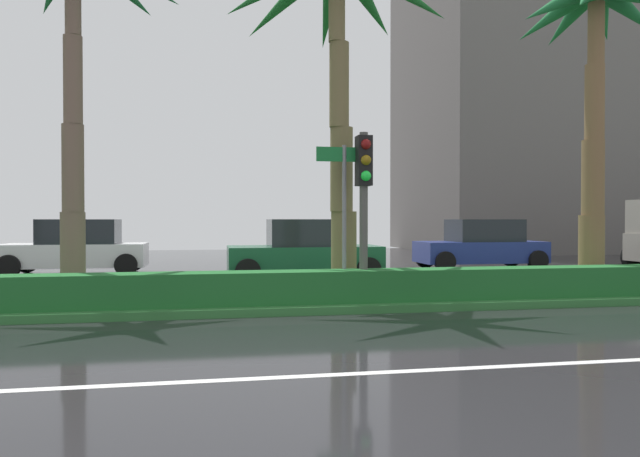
% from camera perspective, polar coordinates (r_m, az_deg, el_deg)
% --- Properties ---
extents(ground_plane, '(90.00, 42.00, 0.10)m').
position_cam_1_polar(ground_plane, '(13.48, -7.95, -6.65)').
color(ground_plane, black).
extents(near_lane_divider_stripe, '(81.00, 0.14, 0.01)m').
position_cam_1_polar(near_lane_divider_stripe, '(6.61, -4.99, -14.09)').
color(near_lane_divider_stripe, white).
rests_on(near_lane_divider_stripe, ground_plane).
extents(median_strip, '(85.50, 4.00, 0.15)m').
position_cam_1_polar(median_strip, '(12.47, -7.73, -6.68)').
color(median_strip, '#2D6B33').
rests_on(median_strip, ground_plane).
extents(median_hedge, '(76.50, 0.70, 0.60)m').
position_cam_1_polar(median_hedge, '(11.04, -7.36, -5.69)').
color(median_hedge, '#1E6028').
rests_on(median_hedge, median_strip).
extents(palm_tree_centre, '(4.79, 4.91, 7.46)m').
position_cam_1_polar(palm_tree_centre, '(12.90, 1.69, 20.59)').
color(palm_tree_centre, brown).
rests_on(palm_tree_centre, median_strip).
extents(palm_tree_centre_right, '(3.67, 3.74, 7.19)m').
position_cam_1_polar(palm_tree_centre_right, '(15.03, 24.90, 16.52)').
color(palm_tree_centre_right, brown).
rests_on(palm_tree_centre_right, median_strip).
extents(traffic_signal_median_right, '(0.28, 0.43, 3.24)m').
position_cam_1_polar(traffic_signal_median_right, '(11.48, 4.24, 4.21)').
color(traffic_signal_median_right, '#4C4C47').
rests_on(traffic_signal_median_right, median_strip).
extents(street_name_sign, '(1.10, 0.08, 3.00)m').
position_cam_1_polar(street_name_sign, '(11.51, 2.34, 2.70)').
color(street_name_sign, slate).
rests_on(street_name_sign, median_strip).
extents(car_in_traffic_second, '(4.30, 2.02, 1.72)m').
position_cam_1_polar(car_in_traffic_second, '(20.08, -22.33, -1.73)').
color(car_in_traffic_second, white).
rests_on(car_in_traffic_second, ground_plane).
extents(car_in_traffic_third, '(4.30, 2.02, 1.72)m').
position_cam_1_polar(car_in_traffic_third, '(16.89, -1.37, -2.15)').
color(car_in_traffic_third, '#195133').
rests_on(car_in_traffic_third, ground_plane).
extents(car_in_traffic_fourth, '(4.30, 2.02, 1.72)m').
position_cam_1_polar(car_in_traffic_fourth, '(21.24, 15.22, -1.56)').
color(car_in_traffic_fourth, navy).
rests_on(car_in_traffic_fourth, ground_plane).
extents(building_far_right, '(16.30, 10.65, 17.17)m').
position_cam_1_polar(building_far_right, '(37.38, 21.58, 11.39)').
color(building_far_right, '#605B59').
rests_on(building_far_right, ground_plane).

